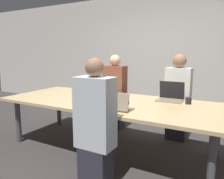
{
  "coord_description": "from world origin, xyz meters",
  "views": [
    {
      "loc": [
        1.53,
        -2.7,
        1.44
      ],
      "look_at": [
        -0.02,
        0.1,
        0.89
      ],
      "focal_mm": 35.0,
      "sensor_mm": 36.0,
      "label": 1
    }
  ],
  "objects_px": {
    "cup_far_right": "(188,101)",
    "laptop_far_midleft": "(100,89)",
    "person_near_midright": "(95,127)",
    "stapler": "(124,103)",
    "person_far_midleft": "(115,93)",
    "person_far_right": "(178,98)",
    "laptop_near_midright": "(118,105)",
    "bottle_far_midleft": "(111,90)",
    "laptop_far_right": "(171,95)"
  },
  "relations": [
    {
      "from": "bottle_far_midleft",
      "to": "stapler",
      "type": "height_order",
      "value": "bottle_far_midleft"
    },
    {
      "from": "laptop_near_midright",
      "to": "person_far_midleft",
      "type": "bearing_deg",
      "value": -60.38
    },
    {
      "from": "laptop_near_midright",
      "to": "cup_far_right",
      "type": "bearing_deg",
      "value": -131.72
    },
    {
      "from": "laptop_far_right",
      "to": "person_far_right",
      "type": "xyz_separation_m",
      "value": [
        0.01,
        0.46,
        -0.13
      ]
    },
    {
      "from": "laptop_far_midleft",
      "to": "stapler",
      "type": "relative_size",
      "value": 2.21
    },
    {
      "from": "person_near_midright",
      "to": "bottle_far_midleft",
      "type": "distance_m",
      "value": 1.27
    },
    {
      "from": "cup_far_right",
      "to": "laptop_far_midleft",
      "type": "height_order",
      "value": "laptop_far_midleft"
    },
    {
      "from": "laptop_far_right",
      "to": "cup_far_right",
      "type": "height_order",
      "value": "laptop_far_right"
    },
    {
      "from": "stapler",
      "to": "person_far_right",
      "type": "bearing_deg",
      "value": 87.06
    },
    {
      "from": "person_near_midright",
      "to": "cup_far_right",
      "type": "height_order",
      "value": "person_near_midright"
    },
    {
      "from": "person_far_right",
      "to": "cup_far_right",
      "type": "bearing_deg",
      "value": -65.02
    },
    {
      "from": "person_far_right",
      "to": "bottle_far_midleft",
      "type": "xyz_separation_m",
      "value": [
        -0.92,
        -0.61,
        0.16
      ]
    },
    {
      "from": "laptop_far_midleft",
      "to": "bottle_far_midleft",
      "type": "relative_size",
      "value": 1.34
    },
    {
      "from": "bottle_far_midleft",
      "to": "laptop_far_midleft",
      "type": "bearing_deg",
      "value": 155.79
    },
    {
      "from": "laptop_near_midright",
      "to": "person_far_midleft",
      "type": "height_order",
      "value": "person_far_midleft"
    },
    {
      "from": "bottle_far_midleft",
      "to": "stapler",
      "type": "relative_size",
      "value": 1.65
    },
    {
      "from": "laptop_far_right",
      "to": "person_near_midright",
      "type": "bearing_deg",
      "value": -108.79
    },
    {
      "from": "laptop_far_midleft",
      "to": "person_far_midleft",
      "type": "relative_size",
      "value": 0.25
    },
    {
      "from": "stapler",
      "to": "person_near_midright",
      "type": "bearing_deg",
      "value": -63.44
    },
    {
      "from": "laptop_far_midleft",
      "to": "bottle_far_midleft",
      "type": "distance_m",
      "value": 0.31
    },
    {
      "from": "person_far_right",
      "to": "person_far_midleft",
      "type": "height_order",
      "value": "person_far_right"
    },
    {
      "from": "person_near_midright",
      "to": "cup_far_right",
      "type": "xyz_separation_m",
      "value": [
        0.72,
        1.22,
        0.12
      ]
    },
    {
      "from": "person_near_midright",
      "to": "laptop_far_midleft",
      "type": "xyz_separation_m",
      "value": [
        -0.74,
        1.29,
        0.15
      ]
    },
    {
      "from": "laptop_near_midright",
      "to": "cup_far_right",
      "type": "height_order",
      "value": "laptop_near_midright"
    },
    {
      "from": "cup_far_right",
      "to": "person_far_midleft",
      "type": "bearing_deg",
      "value": 159.39
    },
    {
      "from": "person_near_midright",
      "to": "laptop_far_right",
      "type": "relative_size",
      "value": 3.81
    },
    {
      "from": "person_far_right",
      "to": "person_near_midright",
      "type": "bearing_deg",
      "value": -104.39
    },
    {
      "from": "person_far_right",
      "to": "stapler",
      "type": "bearing_deg",
      "value": -116.38
    },
    {
      "from": "person_near_midright",
      "to": "laptop_far_midleft",
      "type": "bearing_deg",
      "value": -60.02
    },
    {
      "from": "laptop_far_right",
      "to": "cup_far_right",
      "type": "bearing_deg",
      "value": -20.7
    },
    {
      "from": "person_far_right",
      "to": "stapler",
      "type": "relative_size",
      "value": 9.12
    },
    {
      "from": "person_far_right",
      "to": "stapler",
      "type": "xyz_separation_m",
      "value": [
        -0.5,
        -1.01,
        0.08
      ]
    },
    {
      "from": "person_near_midright",
      "to": "person_far_midleft",
      "type": "distance_m",
      "value": 1.89
    },
    {
      "from": "laptop_near_midright",
      "to": "bottle_far_midleft",
      "type": "xyz_separation_m",
      "value": [
        -0.5,
        0.71,
        0.05
      ]
    },
    {
      "from": "person_near_midright",
      "to": "laptop_far_right",
      "type": "bearing_deg",
      "value": -108.79
    },
    {
      "from": "person_far_midleft",
      "to": "person_near_midright",
      "type": "bearing_deg",
      "value": -68.21
    },
    {
      "from": "person_near_midright",
      "to": "stapler",
      "type": "height_order",
      "value": "person_near_midright"
    },
    {
      "from": "bottle_far_midleft",
      "to": "person_far_right",
      "type": "bearing_deg",
      "value": 33.61
    },
    {
      "from": "laptop_far_right",
      "to": "person_far_midleft",
      "type": "height_order",
      "value": "person_far_midleft"
    },
    {
      "from": "laptop_near_midright",
      "to": "laptop_far_midleft",
      "type": "relative_size",
      "value": 0.9
    },
    {
      "from": "person_near_midright",
      "to": "laptop_far_right",
      "type": "distance_m",
      "value": 1.4
    },
    {
      "from": "person_near_midright",
      "to": "person_far_right",
      "type": "bearing_deg",
      "value": -104.39
    },
    {
      "from": "bottle_far_midleft",
      "to": "laptop_far_right",
      "type": "bearing_deg",
      "value": 9.56
    },
    {
      "from": "person_near_midright",
      "to": "cup_far_right",
      "type": "bearing_deg",
      "value": -120.5
    },
    {
      "from": "laptop_near_midright",
      "to": "laptop_far_midleft",
      "type": "height_order",
      "value": "laptop_far_midleft"
    },
    {
      "from": "person_near_midright",
      "to": "laptop_far_midleft",
      "type": "relative_size",
      "value": 4.04
    },
    {
      "from": "person_near_midright",
      "to": "bottle_far_midleft",
      "type": "relative_size",
      "value": 5.4
    },
    {
      "from": "cup_far_right",
      "to": "stapler",
      "type": "height_order",
      "value": "cup_far_right"
    },
    {
      "from": "laptop_near_midright",
      "to": "bottle_far_midleft",
      "type": "distance_m",
      "value": 0.87
    },
    {
      "from": "bottle_far_midleft",
      "to": "stapler",
      "type": "bearing_deg",
      "value": -42.79
    }
  ]
}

